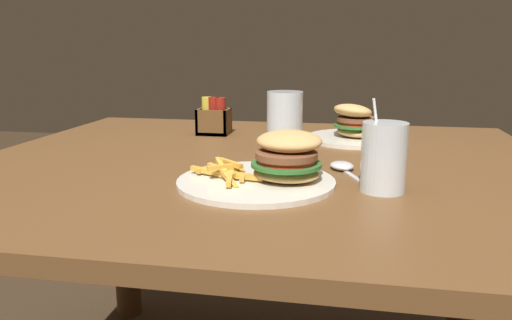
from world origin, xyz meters
TOP-DOWN VIEW (x-y plane):
  - dining_table at (0.00, 0.00)m, footprint 1.32×1.14m
  - meal_plate_near at (0.06, -0.20)m, footprint 0.30×0.30m
  - beer_glass at (0.04, 0.09)m, footprint 0.09×0.09m
  - juice_glass at (0.26, -0.20)m, footprint 0.08×0.08m
  - spoon at (0.19, -0.06)m, footprint 0.10×0.19m
  - meal_plate_far at (0.21, 0.28)m, footprint 0.27×0.27m
  - condiment_caddy at (-0.19, 0.31)m, footprint 0.09×0.08m

SIDE VIEW (x-z plane):
  - dining_table at x=0.00m, z-range 0.23..0.96m
  - spoon at x=0.19m, z-range 0.73..0.75m
  - meal_plate_near at x=0.06m, z-range 0.71..0.82m
  - meal_plate_far at x=0.21m, z-range 0.71..0.82m
  - condiment_caddy at x=-0.19m, z-range 0.72..0.83m
  - juice_glass at x=0.26m, z-range 0.71..0.87m
  - beer_glass at x=0.04m, z-range 0.73..0.88m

